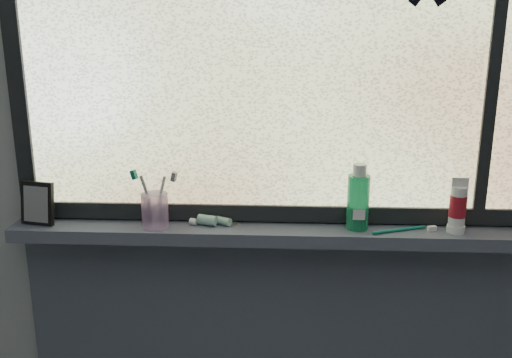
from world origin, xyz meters
The scene contains 12 objects.
wall_back centered at (0.00, 1.30, 1.25)m, with size 3.00×0.01×2.50m, color #9EA3A8.
windowsill centered at (0.00, 1.23, 1.00)m, with size 1.62×0.14×0.04m, color #484E61.
window_pane centered at (0.00, 1.28, 1.53)m, with size 1.50×0.01×1.00m, color silver.
frame_bottom centered at (0.00, 1.28, 1.05)m, with size 1.60×0.03×0.05m, color black.
frame_left centered at (-0.78, 1.28, 1.53)m, with size 0.05×0.03×1.10m, color black.
frame_mullion centered at (0.60, 1.28, 1.53)m, with size 0.04×0.03×1.00m, color black.
vanity_mirror centered at (-0.73, 1.22, 1.09)m, with size 0.11×0.05×0.13m, color black.
toothpaste_tube centered at (-0.20, 1.24, 1.04)m, with size 0.18×0.04×0.03m, color silver, non-canonical shape.
toothbrush_cup centered at (-0.37, 1.22, 1.07)m, with size 0.08×0.08×0.10m, color #D5ACE4.
toothbrush_lying centered at (0.36, 1.21, 1.03)m, with size 0.22×0.02×0.01m, color #0C6C5A, non-canonical shape.
mouthwash_bottle centered at (0.24, 1.23, 1.12)m, with size 0.07×0.07×0.16m, color #21AA6A.
cream_tube centered at (0.52, 1.22, 1.11)m, with size 0.05×0.05×0.12m, color silver.
Camera 1 is at (0.02, -0.38, 1.62)m, focal length 40.00 mm.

